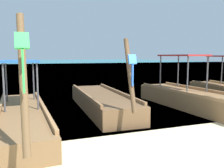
# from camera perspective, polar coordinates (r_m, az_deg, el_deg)

# --- Properties ---
(ground) EXTENTS (120.00, 120.00, 0.00)m
(ground) POSITION_cam_1_polar(r_m,az_deg,el_deg) (5.43, 12.35, -14.79)
(ground) COLOR beige
(sea_water) EXTENTS (120.00, 120.00, 0.00)m
(sea_water) POSITION_cam_1_polar(r_m,az_deg,el_deg) (65.52, -18.09, 4.67)
(sea_water) COLOR #147A89
(sea_water) RESTS_ON ground
(longtail_boat_green_ribbon) EXTENTS (1.33, 6.25, 2.68)m
(longtail_boat_green_ribbon) POSITION_cam_1_polar(r_m,az_deg,el_deg) (7.15, -20.61, -7.09)
(longtail_boat_green_ribbon) COLOR brown
(longtail_boat_green_ribbon) RESTS_ON ground
(longtail_boat_blue_ribbon) EXTENTS (1.59, 5.70, 2.43)m
(longtail_boat_blue_ribbon) POSITION_cam_1_polar(r_m,az_deg,el_deg) (8.79, -2.46, -4.23)
(longtail_boat_blue_ribbon) COLOR brown
(longtail_boat_blue_ribbon) RESTS_ON ground
(longtail_boat_red_ribbon) EXTENTS (1.55, 6.05, 2.91)m
(longtail_boat_red_ribbon) POSITION_cam_1_polar(r_m,az_deg,el_deg) (9.45, 18.96, -3.39)
(longtail_boat_red_ribbon) COLOR brown
(longtail_boat_red_ribbon) RESTS_ON ground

